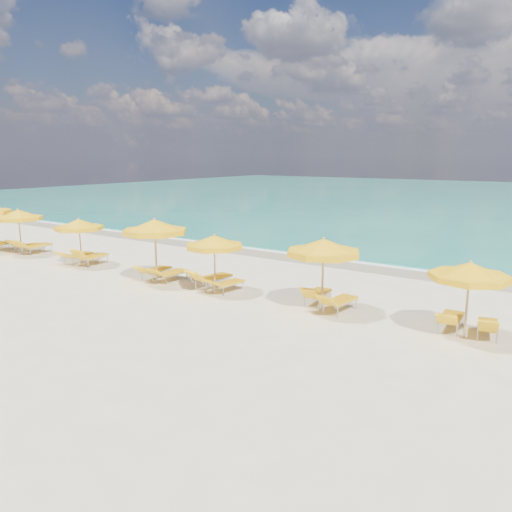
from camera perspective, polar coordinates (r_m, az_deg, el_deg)
The scene contains 24 objects.
ground_plane at distance 18.14m, azimuth -2.71°, elevation -4.50°, with size 120.00×120.00×0.00m, color beige.
ocean at distance 62.94m, azimuth 25.01°, elevation 5.87°, with size 120.00×80.00×0.30m, color #167C66.
wet_sand_band at distance 24.26m, azimuth 7.96°, elevation -0.49°, with size 120.00×2.60×0.01m, color tan.
foam_line at distance 24.96m, azimuth 8.79°, elevation -0.18°, with size 120.00×1.20×0.03m, color white.
whitecap_near at distance 35.38m, azimuth 6.32°, elevation 3.31°, with size 14.00×0.36×0.05m, color white.
umbrella_1 at distance 27.89m, azimuth -25.52°, elevation 4.22°, with size 3.03×3.03×2.35m.
umbrella_2 at distance 24.04m, azimuth -19.57°, elevation 3.37°, with size 2.53×2.53×2.20m.
umbrella_3 at distance 19.97m, azimuth -11.50°, elevation 3.23°, with size 3.12×3.12×2.58m.
umbrella_4 at distance 18.24m, azimuth -4.79°, elevation 1.56°, with size 2.73×2.73×2.18m.
umbrella_5 at distance 16.02m, azimuth 7.71°, elevation 0.92°, with size 2.50×2.50×2.44m.
umbrella_6 at distance 14.70m, azimuth 23.24°, elevation -1.69°, with size 2.57×2.57×2.20m.
lounger_0_right at distance 29.74m, azimuth -27.11°, elevation 0.98°, with size 0.79×1.89×0.72m.
lounger_1_left at distance 28.75m, azimuth -24.72°, elevation 0.86°, with size 0.67×1.73×0.78m.
lounger_1_right at distance 28.06m, azimuth -23.81°, elevation 0.75°, with size 0.83×1.98×0.86m.
lounger_2_left at distance 24.85m, azimuth -19.66°, elevation -0.25°, with size 0.82×1.94×0.74m.
lounger_2_right at distance 24.16m, azimuth -18.18°, elevation -0.44°, with size 0.93×1.93×0.92m.
lounger_3_left at distance 20.84m, azimuth -11.38°, elevation -1.99°, with size 0.78×1.85×0.74m.
lounger_3_right at distance 20.27m, azimuth -9.67°, elevation -2.31°, with size 0.62×1.77×0.73m.
lounger_4_left at distance 19.11m, azimuth -5.00°, elevation -2.95°, with size 0.85×1.99×0.88m.
lounger_4_right at distance 18.55m, azimuth -3.22°, elevation -3.52°, with size 0.70×1.69×0.62m.
lounger_5_left at distance 17.17m, azimuth 7.02°, elevation -4.74°, with size 0.80×1.78×0.81m.
lounger_5_right at distance 16.42m, azimuth 9.49°, elevation -5.57°, with size 0.76×1.85×0.78m.
lounger_6_left at distance 15.63m, azimuth 21.34°, elevation -7.12°, with size 0.71×1.76×0.77m.
lounger_6_right at distance 15.47m, azimuth 24.92°, elevation -7.67°, with size 0.78×1.62×0.75m.
Camera 1 is at (10.62, -13.83, 4.99)m, focal length 35.00 mm.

